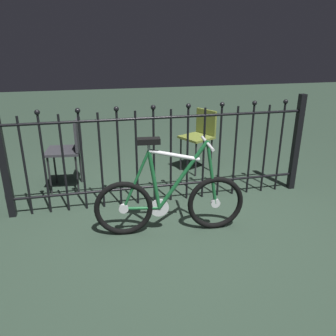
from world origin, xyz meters
TOP-DOWN VIEW (x-y plane):
  - ground_plane at (0.00, 0.00)m, footprint 20.00×20.00m
  - iron_fence at (-0.04, 0.56)m, footprint 3.30×0.07m
  - bicycle at (-0.08, -0.09)m, footprint 1.41×0.40m
  - chair_olive at (0.70, 1.42)m, footprint 0.50×0.50m
  - chair_charcoal at (-1.02, 1.17)m, footprint 0.44×0.44m

SIDE VIEW (x-z plane):
  - ground_plane at x=0.00m, z-range 0.00..0.00m
  - bicycle at x=-0.08m, z-range -0.14..0.79m
  - chair_olive at x=0.70m, z-range 0.11..0.95m
  - chair_charcoal at x=-1.02m, z-range 0.11..0.96m
  - iron_fence at x=-0.04m, z-range 0.00..1.16m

